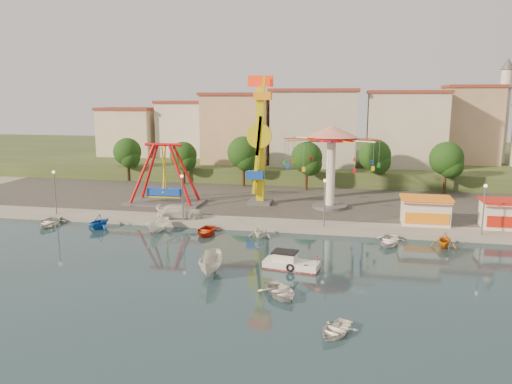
% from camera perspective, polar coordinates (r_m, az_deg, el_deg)
% --- Properties ---
extents(ground, '(200.00, 200.00, 0.00)m').
position_cam_1_polar(ground, '(43.66, -4.00, -8.57)').
color(ground, '#15313B').
rests_on(ground, ground).
extents(quay_deck, '(200.00, 100.00, 0.60)m').
position_cam_1_polar(quay_deck, '(103.27, 5.00, 2.92)').
color(quay_deck, '#9E998E').
rests_on(quay_deck, ground).
extents(asphalt_pad, '(90.00, 28.00, 0.01)m').
position_cam_1_polar(asphalt_pad, '(71.91, 2.23, -0.29)').
color(asphalt_pad, '#4C4944').
rests_on(asphalt_pad, quay_deck).
extents(hill_terrace, '(200.00, 60.00, 3.00)m').
position_cam_1_polar(hill_terrace, '(108.05, 5.30, 3.91)').
color(hill_terrace, '#384C26').
rests_on(hill_terrace, ground).
extents(pirate_ship_ride, '(10.00, 5.00, 8.00)m').
position_cam_1_polar(pirate_ship_ride, '(66.19, -10.42, 1.90)').
color(pirate_ship_ride, '#59595E').
rests_on(pirate_ship_ride, quay_deck).
extents(kamikaze_tower, '(3.20, 3.10, 16.50)m').
position_cam_1_polar(kamikaze_tower, '(64.17, 0.51, 5.59)').
color(kamikaze_tower, '#59595E').
rests_on(kamikaze_tower, quay_deck).
extents(wave_swinger, '(11.60, 11.60, 10.40)m').
position_cam_1_polar(wave_swinger, '(62.73, 8.61, 4.97)').
color(wave_swinger, '#59595E').
rests_on(wave_swinger, quay_deck).
extents(booth_left, '(5.40, 3.78, 3.08)m').
position_cam_1_polar(booth_left, '(58.08, 18.78, -2.00)').
color(booth_left, white).
rests_on(booth_left, quay_deck).
extents(booth_mid, '(5.40, 3.78, 3.08)m').
position_cam_1_polar(booth_mid, '(59.79, 26.72, -2.23)').
color(booth_mid, white).
rests_on(booth_mid, quay_deck).
extents(lamp_post_0, '(0.14, 0.14, 5.00)m').
position_cam_1_polar(lamp_post_0, '(64.24, -21.98, -0.16)').
color(lamp_post_0, '#59595E').
rests_on(lamp_post_0, quay_deck).
extents(lamp_post_1, '(0.14, 0.14, 5.00)m').
position_cam_1_polar(lamp_post_1, '(57.15, -8.40, -0.77)').
color(lamp_post_1, '#59595E').
rests_on(lamp_post_1, quay_deck).
extents(lamp_post_2, '(0.14, 0.14, 5.00)m').
position_cam_1_polar(lamp_post_2, '(54.01, 7.83, -1.43)').
color(lamp_post_2, '#59595E').
rests_on(lamp_post_2, quay_deck).
extents(lamp_post_3, '(0.14, 0.14, 5.00)m').
position_cam_1_polar(lamp_post_3, '(55.49, 24.56, -2.00)').
color(lamp_post_3, '#59595E').
rests_on(lamp_post_3, quay_deck).
extents(tree_0, '(4.60, 4.60, 7.19)m').
position_cam_1_polar(tree_0, '(85.58, -14.50, 4.46)').
color(tree_0, '#382314').
rests_on(tree_0, quay_deck).
extents(tree_1, '(4.35, 4.35, 6.80)m').
position_cam_1_polar(tree_1, '(81.11, -8.31, 4.16)').
color(tree_1, '#382314').
rests_on(tree_1, quay_deck).
extents(tree_2, '(5.02, 5.02, 7.85)m').
position_cam_1_polar(tree_2, '(77.86, -1.45, 4.53)').
color(tree_2, '#382314').
rests_on(tree_2, quay_deck).
extents(tree_3, '(4.68, 4.68, 7.32)m').
position_cam_1_polar(tree_3, '(74.93, 5.81, 3.95)').
color(tree_3, '#382314').
rests_on(tree_3, quay_deck).
extents(tree_4, '(4.86, 4.86, 7.60)m').
position_cam_1_polar(tree_4, '(77.62, 13.41, 4.09)').
color(tree_4, '#382314').
rests_on(tree_4, quay_deck).
extents(tree_5, '(4.83, 4.83, 7.54)m').
position_cam_1_polar(tree_5, '(76.88, 20.94, 3.58)').
color(tree_5, '#382314').
rests_on(tree_5, quay_deck).
extents(building_0, '(9.26, 9.53, 11.87)m').
position_cam_1_polar(building_0, '(96.69, -16.24, 7.13)').
color(building_0, beige).
rests_on(building_0, hill_terrace).
extents(building_1, '(12.33, 9.01, 8.63)m').
position_cam_1_polar(building_1, '(96.89, -8.35, 6.50)').
color(building_1, silver).
rests_on(building_1, hill_terrace).
extents(building_2, '(11.95, 9.28, 11.23)m').
position_cam_1_polar(building_2, '(93.82, -0.60, 7.27)').
color(building_2, tan).
rests_on(building_2, hill_terrace).
extents(building_3, '(12.59, 10.50, 9.20)m').
position_cam_1_polar(building_3, '(88.94, 7.76, 6.31)').
color(building_3, beige).
rests_on(building_3, hill_terrace).
extents(building_4, '(10.75, 9.23, 9.24)m').
position_cam_1_polar(building_4, '(92.53, 16.29, 6.17)').
color(building_4, beige).
rests_on(building_4, hill_terrace).
extents(building_5, '(12.77, 10.96, 11.21)m').
position_cam_1_polar(building_5, '(92.75, 24.68, 6.24)').
color(building_5, tan).
rests_on(building_5, hill_terrace).
extents(minaret, '(2.80, 2.80, 18.00)m').
position_cam_1_polar(minaret, '(97.03, 26.47, 8.59)').
color(minaret, silver).
rests_on(minaret, hill_terrace).
extents(cabin_motorboat, '(4.91, 2.48, 1.65)m').
position_cam_1_polar(cabin_motorboat, '(43.14, 3.90, -8.19)').
color(cabin_motorboat, white).
rests_on(cabin_motorboat, ground).
extents(rowboat_a, '(4.28, 4.58, 0.77)m').
position_cam_1_polar(rowboat_a, '(37.51, 2.82, -11.27)').
color(rowboat_a, silver).
rests_on(rowboat_a, ground).
extents(rowboat_b, '(3.30, 3.75, 0.64)m').
position_cam_1_polar(rowboat_b, '(32.40, 9.04, -15.25)').
color(rowboat_b, white).
rests_on(rowboat_b, ground).
extents(skiff, '(2.10, 4.67, 1.75)m').
position_cam_1_polar(skiff, '(41.83, -5.15, -8.20)').
color(skiff, silver).
rests_on(skiff, ground).
extents(van, '(5.62, 3.40, 1.52)m').
position_cam_1_polar(van, '(58.68, -8.70, -2.21)').
color(van, silver).
rests_on(van, quay_deck).
extents(moored_boat_0, '(3.64, 4.59, 0.86)m').
position_cam_1_polar(moored_boat_0, '(61.63, -22.62, -3.19)').
color(moored_boat_0, silver).
rests_on(moored_boat_0, ground).
extents(moored_boat_1, '(3.42, 3.71, 1.63)m').
position_cam_1_polar(moored_boat_1, '(58.35, -17.54, -3.22)').
color(moored_boat_1, '#1457B5').
rests_on(moored_boat_1, ground).
extents(moored_boat_2, '(2.16, 3.95, 1.44)m').
position_cam_1_polar(moored_boat_2, '(55.39, -11.13, -3.76)').
color(moored_boat_2, white).
rests_on(moored_boat_2, ground).
extents(moored_boat_3, '(2.92, 3.95, 0.79)m').
position_cam_1_polar(moored_boat_3, '(53.69, -5.74, -4.43)').
color(moored_boat_3, red).
rests_on(moored_boat_3, ground).
extents(moored_boat_4, '(2.69, 3.03, 1.46)m').
position_cam_1_polar(moored_boat_4, '(52.22, 0.52, -4.43)').
color(moored_boat_4, white).
rests_on(moored_boat_4, ground).
extents(moored_boat_6, '(3.64, 4.50, 0.82)m').
position_cam_1_polar(moored_boat_6, '(51.61, 14.95, -5.36)').
color(moored_boat_6, white).
rests_on(moored_boat_6, ground).
extents(moored_boat_7, '(3.18, 3.44, 1.51)m').
position_cam_1_polar(moored_boat_7, '(52.16, 20.74, -5.15)').
color(moored_boat_7, orange).
rests_on(moored_boat_7, ground).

